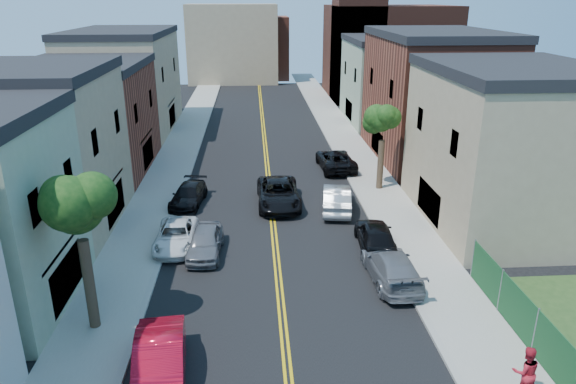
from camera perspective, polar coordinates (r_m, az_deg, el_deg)
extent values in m
cube|color=gray|center=(47.76, -11.94, 4.01)|extent=(3.20, 100.00, 0.15)
cube|color=gray|center=(48.11, 7.08, 4.42)|extent=(3.20, 100.00, 0.15)
cube|color=gray|center=(47.54, -9.85, 4.08)|extent=(0.30, 100.00, 0.15)
cube|color=gray|center=(47.82, 5.01, 4.40)|extent=(0.30, 100.00, 0.15)
cube|color=#998466|center=(34.17, -25.98, 3.59)|extent=(9.00, 10.00, 9.00)
cube|color=brown|center=(44.35, -20.87, 7.11)|extent=(9.00, 12.00, 8.00)
cube|color=#998466|center=(57.52, -17.11, 11.08)|extent=(9.00, 16.00, 9.50)
cube|color=#998466|center=(34.17, 22.54, 4.10)|extent=(9.00, 12.00, 9.00)
cube|color=brown|center=(46.68, 15.28, 9.59)|extent=(9.00, 14.00, 10.00)
cube|color=gray|center=(60.03, 10.96, 11.46)|extent=(9.00, 12.00, 8.50)
cube|color=#4C2319|center=(76.07, 10.65, 14.63)|extent=(16.00, 14.00, 12.00)
cube|color=#4C2319|center=(70.77, 7.61, 18.45)|extent=(6.00, 6.00, 22.00)
cube|color=#998466|center=(87.76, -5.96, 15.58)|extent=(14.00, 8.00, 12.00)
cube|color=brown|center=(91.79, -3.28, 15.23)|extent=(10.00, 8.00, 10.00)
cube|color=#143F1E|center=(21.91, 26.91, -15.57)|extent=(0.04, 15.00, 1.90)
cylinder|color=#332019|center=(23.35, -20.60, -9.27)|extent=(0.44, 0.44, 3.96)
sphere|color=black|center=(21.65, -22.00, 0.77)|extent=(5.20, 5.20, 5.20)
sphere|color=black|center=(20.83, -21.33, 3.14)|extent=(3.90, 3.90, 3.90)
sphere|color=black|center=(22.45, -22.71, -0.07)|extent=(3.64, 3.64, 3.64)
cylinder|color=#332019|center=(38.23, 9.92, 2.94)|extent=(0.44, 0.44, 3.52)
sphere|color=black|center=(37.30, 10.27, 8.42)|extent=(4.40, 4.40, 4.40)
sphere|color=black|center=(36.93, 11.15, 9.64)|extent=(3.30, 3.30, 3.30)
sphere|color=black|center=(37.71, 9.42, 7.92)|extent=(3.08, 3.08, 3.08)
imported|color=red|center=(20.40, -13.67, -17.51)|extent=(2.29, 5.20, 1.66)
imported|color=silver|center=(30.14, -11.97, -4.63)|extent=(2.18, 4.72, 1.31)
imported|color=slate|center=(28.93, -8.91, -5.34)|extent=(1.94, 4.41, 1.48)
imported|color=black|center=(35.96, -10.67, -0.33)|extent=(2.49, 4.85, 1.35)
imported|color=slate|center=(26.55, 11.07, -7.88)|extent=(2.34, 5.36, 1.54)
imported|color=black|center=(29.54, 9.42, -4.65)|extent=(2.20, 4.87, 1.62)
imported|color=#A8ACB0|center=(34.50, 5.27, -0.68)|extent=(2.42, 5.20, 1.65)
imported|color=black|center=(42.84, 5.16, 3.48)|extent=(2.91, 5.78, 1.57)
imported|color=black|center=(35.20, -1.04, -0.16)|extent=(2.82, 5.97, 1.65)
imported|color=#B41B2B|center=(20.74, 24.21, -17.24)|extent=(1.01, 0.82, 1.93)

